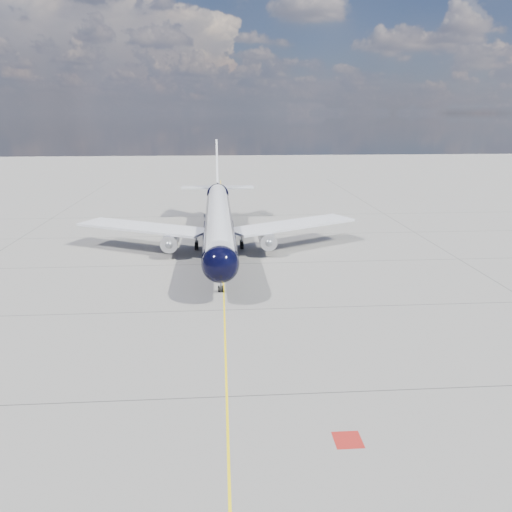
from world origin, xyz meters
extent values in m
plane|color=gray|center=(0.00, 30.00, 0.00)|extent=(320.00, 320.00, 0.00)
cube|color=yellow|center=(0.00, 25.00, 0.00)|extent=(0.16, 160.00, 0.01)
cube|color=maroon|center=(6.80, -10.00, 0.00)|extent=(1.60, 1.60, 0.01)
cylinder|color=black|center=(-0.44, 30.94, 4.05)|extent=(3.96, 36.71, 3.67)
sphere|color=black|center=(-0.29, 11.63, 4.05)|extent=(3.70, 3.70, 3.67)
cone|color=black|center=(-0.62, 53.63, 4.63)|extent=(3.72, 6.79, 3.67)
cylinder|color=white|center=(-0.44, 30.94, 4.97)|extent=(3.16, 38.64, 2.86)
cube|color=black|center=(-0.29, 11.44, 4.59)|extent=(2.33, 1.18, 0.53)
cube|color=white|center=(-10.59, 32.31, 3.19)|extent=(18.67, 12.85, 0.31)
cube|color=white|center=(9.68, 32.47, 3.19)|extent=(18.60, 13.07, 0.31)
cube|color=black|center=(-0.44, 30.94, 2.70)|extent=(4.13, 9.69, 0.97)
cylinder|color=silver|center=(-6.70, 28.96, 2.08)|extent=(2.20, 4.46, 2.16)
cylinder|color=silver|center=(5.85, 29.06, 2.08)|extent=(2.20, 4.46, 2.16)
sphere|color=gray|center=(-6.68, 26.93, 2.08)|extent=(1.07, 1.07, 1.06)
sphere|color=gray|center=(5.87, 27.03, 2.08)|extent=(1.07, 1.07, 1.06)
cube|color=white|center=(-6.70, 29.16, 2.80)|extent=(0.24, 3.09, 1.06)
cube|color=white|center=(5.85, 29.25, 2.80)|extent=(0.24, 3.09, 1.06)
cube|color=white|center=(-0.61, 53.15, 9.56)|extent=(0.36, 6.13, 8.23)
cube|color=white|center=(-0.62, 53.63, 5.41)|extent=(12.57, 3.19, 0.21)
cylinder|color=gray|center=(-0.32, 15.01, 1.21)|extent=(0.18, 0.18, 2.03)
cylinder|color=black|center=(-0.51, 15.01, 0.34)|extent=(0.18, 0.68, 0.68)
cylinder|color=black|center=(-0.12, 15.01, 0.34)|extent=(0.18, 0.68, 0.68)
cylinder|color=gray|center=(-3.54, 32.37, 1.30)|extent=(0.25, 0.25, 1.83)
cylinder|color=gray|center=(2.64, 32.41, 1.30)|extent=(0.25, 0.25, 1.83)
cylinder|color=black|center=(-3.54, 31.83, 0.53)|extent=(0.44, 1.07, 1.06)
cylinder|color=black|center=(-3.54, 32.90, 0.53)|extent=(0.44, 1.07, 1.06)
cylinder|color=black|center=(2.64, 31.88, 0.53)|extent=(0.44, 1.07, 1.06)
cylinder|color=black|center=(2.63, 32.94, 0.53)|extent=(0.44, 1.07, 1.06)
camera|label=1|loc=(-0.16, -33.91, 17.86)|focal=35.00mm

